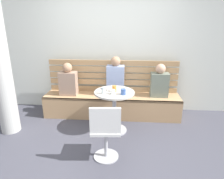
{
  "coord_description": "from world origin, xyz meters",
  "views": [
    {
      "loc": [
        0.31,
        -2.66,
        1.9
      ],
      "look_at": [
        0.05,
        0.66,
        0.75
      ],
      "focal_mm": 33.03,
      "sensor_mm": 36.0,
      "label": 1
    }
  ],
  "objects_px": {
    "booth_bench": "(112,105)",
    "cafe_table": "(114,104)",
    "white_chair": "(106,131)",
    "cup_tumbler_orange": "(114,89)",
    "person_adult": "(115,78)",
    "cup_water_clear": "(104,90)",
    "person_child_left": "(160,82)",
    "cup_ceramic_white": "(113,92)",
    "phone_on_table": "(104,89)",
    "cup_mug_blue": "(123,92)",
    "person_child_middle": "(68,81)"
  },
  "relations": [
    {
      "from": "person_child_middle",
      "to": "person_child_left",
      "type": "bearing_deg",
      "value": 1.56
    },
    {
      "from": "person_child_left",
      "to": "cup_tumbler_orange",
      "type": "height_order",
      "value": "person_child_left"
    },
    {
      "from": "person_child_left",
      "to": "cup_mug_blue",
      "type": "relative_size",
      "value": 6.85
    },
    {
      "from": "person_child_middle",
      "to": "cup_tumbler_orange",
      "type": "xyz_separation_m",
      "value": [
        0.96,
        -0.59,
        0.06
      ]
    },
    {
      "from": "person_child_left",
      "to": "cup_ceramic_white",
      "type": "distance_m",
      "value": 1.15
    },
    {
      "from": "booth_bench",
      "to": "white_chair",
      "type": "distance_m",
      "value": 1.45
    },
    {
      "from": "white_chair",
      "to": "person_child_middle",
      "type": "relative_size",
      "value": 1.31
    },
    {
      "from": "white_chair",
      "to": "booth_bench",
      "type": "bearing_deg",
      "value": 91.22
    },
    {
      "from": "booth_bench",
      "to": "cup_water_clear",
      "type": "xyz_separation_m",
      "value": [
        -0.08,
        -0.72,
        0.57
      ]
    },
    {
      "from": "cafe_table",
      "to": "cup_tumbler_orange",
      "type": "bearing_deg",
      "value": 115.16
    },
    {
      "from": "person_child_left",
      "to": "cup_tumbler_orange",
      "type": "relative_size",
      "value": 6.5
    },
    {
      "from": "cup_mug_blue",
      "to": "cup_tumbler_orange",
      "type": "bearing_deg",
      "value": 138.83
    },
    {
      "from": "cup_tumbler_orange",
      "to": "cup_ceramic_white",
      "type": "xyz_separation_m",
      "value": [
        -0.02,
        -0.13,
        -0.02
      ]
    },
    {
      "from": "cup_mug_blue",
      "to": "cup_ceramic_white",
      "type": "distance_m",
      "value": 0.17
    },
    {
      "from": "person_adult",
      "to": "cup_ceramic_white",
      "type": "xyz_separation_m",
      "value": [
        0.0,
        -0.77,
        -0.01
      ]
    },
    {
      "from": "cup_ceramic_white",
      "to": "phone_on_table",
      "type": "relative_size",
      "value": 0.57
    },
    {
      "from": "person_adult",
      "to": "cup_ceramic_white",
      "type": "distance_m",
      "value": 0.77
    },
    {
      "from": "cup_ceramic_white",
      "to": "person_adult",
      "type": "bearing_deg",
      "value": 90.31
    },
    {
      "from": "cafe_table",
      "to": "phone_on_table",
      "type": "relative_size",
      "value": 5.29
    },
    {
      "from": "phone_on_table",
      "to": "booth_bench",
      "type": "bearing_deg",
      "value": 56.46
    },
    {
      "from": "cup_tumbler_orange",
      "to": "cup_mug_blue",
      "type": "height_order",
      "value": "cup_tumbler_orange"
    },
    {
      "from": "cup_mug_blue",
      "to": "phone_on_table",
      "type": "xyz_separation_m",
      "value": [
        -0.35,
        0.23,
        -0.04
      ]
    },
    {
      "from": "cafe_table",
      "to": "cup_mug_blue",
      "type": "xyz_separation_m",
      "value": [
        0.15,
        -0.13,
        0.27
      ]
    },
    {
      "from": "booth_bench",
      "to": "cup_tumbler_orange",
      "type": "xyz_separation_m",
      "value": [
        0.09,
        -0.61,
        0.57
      ]
    },
    {
      "from": "cafe_table",
      "to": "person_adult",
      "type": "bearing_deg",
      "value": 92.04
    },
    {
      "from": "white_chair",
      "to": "cup_tumbler_orange",
      "type": "height_order",
      "value": "white_chair"
    },
    {
      "from": "booth_bench",
      "to": "cup_tumbler_orange",
      "type": "relative_size",
      "value": 27.0
    },
    {
      "from": "cup_mug_blue",
      "to": "phone_on_table",
      "type": "distance_m",
      "value": 0.42
    },
    {
      "from": "cafe_table",
      "to": "cup_mug_blue",
      "type": "height_order",
      "value": "cup_mug_blue"
    },
    {
      "from": "booth_bench",
      "to": "cafe_table",
      "type": "relative_size",
      "value": 3.65
    },
    {
      "from": "person_child_middle",
      "to": "phone_on_table",
      "type": "distance_m",
      "value": 0.91
    },
    {
      "from": "person_child_left",
      "to": "cup_water_clear",
      "type": "xyz_separation_m",
      "value": [
        -1.01,
        -0.75,
        0.07
      ]
    },
    {
      "from": "cafe_table",
      "to": "cup_ceramic_white",
      "type": "bearing_deg",
      "value": -98.91
    },
    {
      "from": "cup_tumbler_orange",
      "to": "cafe_table",
      "type": "bearing_deg",
      "value": -64.84
    },
    {
      "from": "booth_bench",
      "to": "cafe_table",
      "type": "xyz_separation_m",
      "value": [
        0.09,
        -0.61,
        0.3
      ]
    },
    {
      "from": "phone_on_table",
      "to": "white_chair",
      "type": "bearing_deg",
      "value": -103.86
    },
    {
      "from": "person_adult",
      "to": "booth_bench",
      "type": "bearing_deg",
      "value": -150.43
    },
    {
      "from": "person_child_left",
      "to": "cup_tumbler_orange",
      "type": "bearing_deg",
      "value": -142.78
    },
    {
      "from": "cafe_table",
      "to": "person_child_middle",
      "type": "relative_size",
      "value": 1.14
    },
    {
      "from": "white_chair",
      "to": "cafe_table",
      "type": "bearing_deg",
      "value": 85.61
    },
    {
      "from": "cafe_table",
      "to": "white_chair",
      "type": "relative_size",
      "value": 0.87
    },
    {
      "from": "cafe_table",
      "to": "cup_ceramic_white",
      "type": "relative_size",
      "value": 9.25
    },
    {
      "from": "white_chair",
      "to": "phone_on_table",
      "type": "relative_size",
      "value": 6.07
    },
    {
      "from": "cup_mug_blue",
      "to": "person_child_middle",
      "type": "bearing_deg",
      "value": 147.02
    },
    {
      "from": "person_adult",
      "to": "person_child_middle",
      "type": "xyz_separation_m",
      "value": [
        -0.94,
        -0.06,
        -0.06
      ]
    },
    {
      "from": "cafe_table",
      "to": "cup_ceramic_white",
      "type": "xyz_separation_m",
      "value": [
        -0.02,
        -0.12,
        0.26
      ]
    },
    {
      "from": "person_adult",
      "to": "cup_mug_blue",
      "type": "bearing_deg",
      "value": -77.43
    },
    {
      "from": "person_adult",
      "to": "cup_water_clear",
      "type": "xyz_separation_m",
      "value": [
        -0.15,
        -0.76,
        0.01
      ]
    },
    {
      "from": "person_child_middle",
      "to": "phone_on_table",
      "type": "xyz_separation_m",
      "value": [
        0.77,
        -0.49,
        0.02
      ]
    },
    {
      "from": "booth_bench",
      "to": "white_chair",
      "type": "height_order",
      "value": "white_chair"
    }
  ]
}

